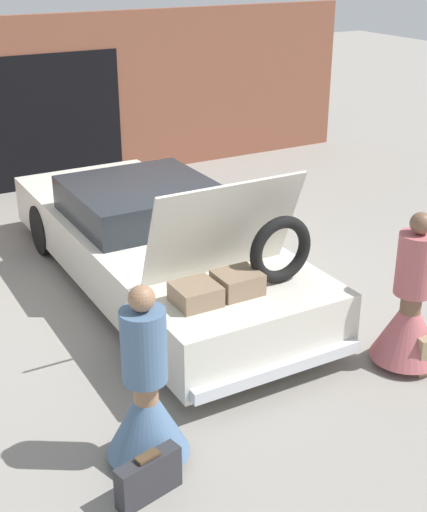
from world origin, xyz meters
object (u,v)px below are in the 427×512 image
(car, at_px, (154,242))
(person_left, at_px, (146,402))
(suitcase_beside_left_person, at_px, (149,477))
(person_right, at_px, (410,313))

(car, bearing_deg, person_left, -116.12)
(car, height_order, suitcase_beside_left_person, car)
(car, height_order, person_left, car)
(person_left, xyz_separation_m, person_right, (2.81, 0.06, 0.01))
(car, distance_m, suitcase_beside_left_person, 3.66)
(car, xyz_separation_m, person_right, (1.41, -2.81, -0.01))
(car, xyz_separation_m, person_left, (-1.41, -2.87, -0.02))
(car, distance_m, person_left, 3.20)
(person_left, height_order, suitcase_beside_left_person, person_left)
(car, relative_size, person_right, 3.36)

